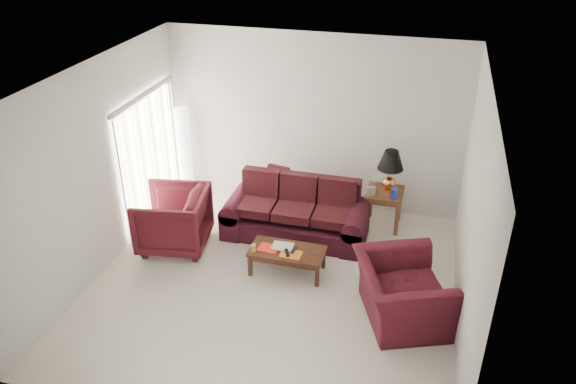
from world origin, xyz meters
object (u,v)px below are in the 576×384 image
at_px(end_table, 383,208).
at_px(coffee_table, 287,261).
at_px(sofa, 295,211).
at_px(armchair_right, 401,292).
at_px(floor_lamp, 185,152).
at_px(armchair_left, 173,220).

height_order(end_table, coffee_table, end_table).
distance_m(sofa, armchair_right, 2.36).
bearing_deg(end_table, coffee_table, -126.06).
relative_size(sofa, floor_lamp, 1.35).
relative_size(sofa, end_table, 3.53).
bearing_deg(coffee_table, sofa, 103.66).
distance_m(armchair_left, coffee_table, 1.90).
xyz_separation_m(armchair_left, coffee_table, (1.87, -0.21, -0.28)).
height_order(floor_lamp, armchair_left, floor_lamp).
distance_m(end_table, armchair_left, 3.39).
distance_m(sofa, armchair_left, 1.90).
relative_size(floor_lamp, coffee_table, 1.56).
relative_size(end_table, armchair_right, 0.52).
height_order(floor_lamp, armchair_right, floor_lamp).
bearing_deg(coffee_table, floor_lamp, 148.58).
distance_m(sofa, floor_lamp, 2.44).
xyz_separation_m(armchair_right, coffee_table, (-1.67, 0.57, -0.21)).
height_order(end_table, armchair_left, armchair_left).
height_order(end_table, floor_lamp, floor_lamp).
height_order(sofa, armchair_right, sofa).
xyz_separation_m(sofa, armchair_right, (1.79, -1.54, -0.06)).
xyz_separation_m(sofa, coffee_table, (0.12, -0.96, -0.27)).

